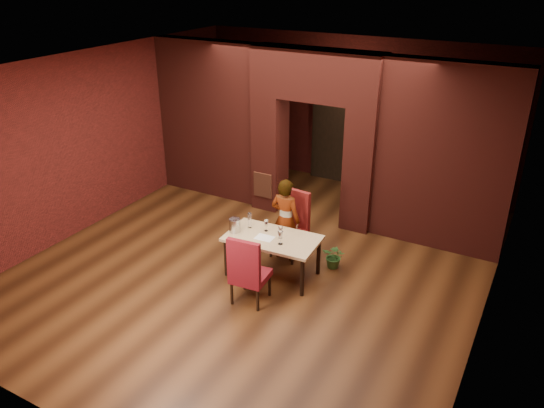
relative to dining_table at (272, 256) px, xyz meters
The scene contains 25 objects.
floor 0.57m from the dining_table, 142.11° to the left, with size 8.00×8.00×0.00m, color #482812.
ceiling 2.90m from the dining_table, 142.11° to the left, with size 7.00×8.00×0.04m, color silver.
wall_back 4.48m from the dining_table, 94.84° to the left, with size 7.00×0.04×3.20m, color maroon.
wall_front 3.94m from the dining_table, 95.57° to the right, with size 7.00×0.04×3.20m, color maroon.
wall_left 4.07m from the dining_table, behind, with size 0.04×8.00×3.20m, color maroon.
wall_right 3.39m from the dining_table, ahead, with size 0.04×8.00×3.20m, color maroon.
pillar_left 2.75m from the dining_table, 119.90° to the left, with size 0.55×0.55×2.30m, color maroon.
pillar_right 2.49m from the dining_table, 75.56° to the left, with size 0.55×0.55×2.30m, color maroon.
lintel 3.34m from the dining_table, 99.02° to the left, with size 2.45×0.55×0.90m, color maroon.
wing_wall_left 3.77m from the dining_table, 140.05° to the left, with size 2.27×0.35×3.20m, color maroon.
wing_wall_right 3.29m from the dining_table, 48.77° to the left, with size 2.27×0.35×3.20m, color maroon.
vent_panel 2.39m from the dining_table, 123.44° to the left, with size 0.40×0.03×0.50m, color #9F4D2E.
rear_door 4.35m from the dining_table, 100.24° to the left, with size 0.90×0.08×2.10m, color black.
rear_door_frame 4.31m from the dining_table, 100.33° to the left, with size 1.02×0.04×2.22m, color black.
dining_table is the anchor object (origin of this frame).
chair_far 0.71m from the dining_table, 94.48° to the left, with size 0.52×0.52×1.14m, color maroon.
chair_near 0.79m from the dining_table, 85.77° to the right, with size 0.50×0.50×1.10m, color maroon.
person_seated 0.68m from the dining_table, 96.84° to the left, with size 0.52×0.34×1.44m, color beige.
wine_glass_a 0.49m from the dining_table, 144.27° to the left, with size 0.07×0.07×0.18m, color white, non-canonical shape.
wine_glass_b 0.45m from the dining_table, 17.42° to the left, with size 0.08×0.08×0.19m, color white, non-canonical shape.
wine_glass_c 0.52m from the dining_table, 32.45° to the right, with size 0.09×0.09×0.22m, color white, non-canonical shape.
tasting_sheet 0.36m from the dining_table, 139.50° to the right, with size 0.28×0.21×0.00m, color white.
wine_bucket 0.77m from the dining_table, 168.62° to the right, with size 0.18×0.18×0.22m, color #ABABB2.
water_bottle 0.68m from the dining_table, 166.72° to the left, with size 0.06×0.06×0.27m, color white.
potted_plant 1.04m from the dining_table, 40.73° to the left, with size 0.37×0.32×0.41m, color #2D5C24.
Camera 1 is at (3.86, -6.63, 4.63)m, focal length 35.00 mm.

